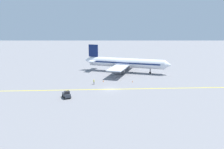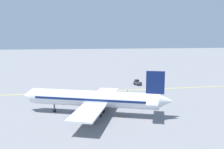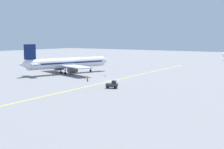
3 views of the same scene
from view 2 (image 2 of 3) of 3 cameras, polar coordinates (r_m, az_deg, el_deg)
ground_plane at (r=84.92m, az=-0.68°, el=-3.57°), size 400.00×400.00×0.00m
apron_yellow_centreline at (r=84.91m, az=-0.68°, el=-3.57°), size 7.33×119.82×0.01m
airplane_at_gate at (r=60.44m, az=-3.71°, el=-5.36°), size 28.24×34.67×10.60m
baggage_tug_dark at (r=93.95m, az=5.57°, el=-1.78°), size 3.35×2.77×2.11m
ground_crew_worker at (r=80.24m, az=3.37°, el=-3.69°), size 0.58×0.27×1.68m
traffic_cone_near_nose at (r=76.71m, az=1.73°, el=-4.78°), size 0.32×0.32×0.55m
traffic_cone_mid_apron at (r=76.50m, az=-5.54°, el=-4.87°), size 0.32×0.32×0.55m
traffic_cone_by_wingtip at (r=59.87m, az=1.34°, el=-8.92°), size 0.32×0.32×0.55m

